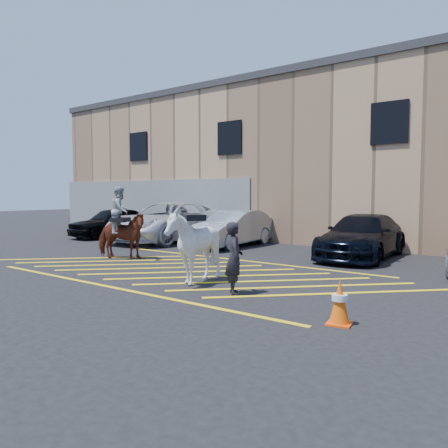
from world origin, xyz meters
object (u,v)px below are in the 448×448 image
Objects in this scene: car_white_pickup at (169,222)px; car_silver_sedan at (233,228)px; saddled_white at (194,246)px; traffic_cone at (340,302)px; mounted_bay at (121,230)px; handler at (234,258)px; car_blue_suv at (362,236)px; car_black_suv at (113,222)px.

car_white_pickup is 3.41m from car_silver_sedan.
traffic_cone is (3.99, -1.05, -0.51)m from saddled_white.
mounted_bay is at bearing 161.34° from saddled_white.
saddled_white is at bearing 31.81° from handler.
car_blue_suv is 2.09× the size of mounted_bay.
car_white_pickup reaches higher than handler.
handler is at bearing -56.37° from car_silver_sedan.
car_blue_suv is (11.99, 0.57, -0.01)m from car_black_suv.
car_white_pickup is 2.94× the size of saddled_white.
saddled_white is at bearing -46.89° from car_white_pickup.
car_white_pickup reaches higher than car_silver_sedan.
car_silver_sedan is at bearing -9.35° from handler.
traffic_cone is at bearing -47.20° from car_silver_sedan.
mounted_bay is (-0.90, -4.92, 0.23)m from car_silver_sedan.
handler is at bearing -12.89° from saddled_white.
handler reaches higher than car_silver_sedan.
car_silver_sedan is 10.57m from traffic_cone.
car_blue_suv is 6.66m from saddled_white.
car_black_suv is 6.79m from car_silver_sedan.
car_silver_sedan is 1.87× the size of mounted_bay.
saddled_white is (10.27, -5.86, 0.16)m from car_black_suv.
car_white_pickup is (3.37, 0.41, 0.14)m from car_black_suv.
saddled_white reaches higher than car_white_pickup.
car_black_suv is 2.79× the size of handler.
car_blue_suv is (8.62, 0.17, -0.15)m from car_white_pickup.
car_white_pickup is 5.39m from mounted_bay.
mounted_bay is (5.87, -4.37, 0.22)m from car_black_suv.
traffic_cone is at bearing -16.79° from mounted_bay.
handler is at bearing -17.31° from mounted_bay.
traffic_cone is at bearing -14.69° from saddled_white.
car_silver_sedan is (6.77, 0.55, -0.00)m from car_black_suv.
car_black_suv is 15.84m from traffic_cone.
handler is (4.88, -6.72, 0.04)m from car_silver_sedan.
car_silver_sedan is 2.07× the size of saddled_white.
car_silver_sedan is 0.89× the size of car_blue_suv.
car_white_pickup is 13.12m from traffic_cone.
saddled_white reaches higher than traffic_cone.
car_silver_sedan is at bearing -2.22° from car_white_pickup.
car_white_pickup is 4.08× the size of handler.
car_black_suv is 13.18m from handler.
saddled_white reaches higher than handler.
car_black_suv is 5.81× the size of traffic_cone.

